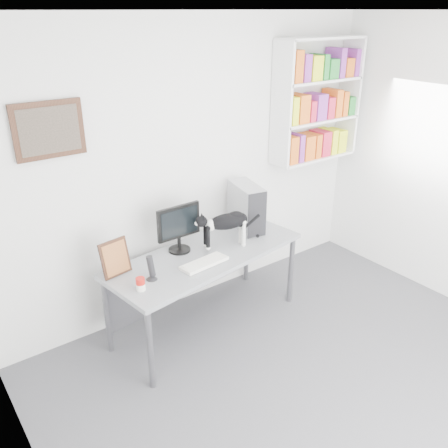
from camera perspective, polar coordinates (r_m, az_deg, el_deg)
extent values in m
cube|color=#4C4C50|center=(3.89, 14.88, -20.66)|extent=(4.00, 4.00, 0.01)
cube|color=white|center=(2.79, 21.26, 22.70)|extent=(4.00, 4.00, 0.01)
cube|color=silver|center=(4.46, -3.32, 6.69)|extent=(4.00, 0.01, 2.70)
cube|color=silver|center=(2.09, -19.78, -17.83)|extent=(0.01, 4.00, 2.70)
cube|color=white|center=(5.11, 11.15, 14.37)|extent=(1.03, 0.28, 1.24)
cube|color=#422415|center=(3.76, -20.33, 10.56)|extent=(0.52, 0.04, 0.42)
cube|color=gray|center=(4.36, -2.12, -7.86)|extent=(1.89, 0.95, 0.75)
cube|color=black|center=(4.13, -5.49, -0.50)|extent=(0.41, 0.20, 0.44)
cube|color=white|center=(3.98, -2.42, -4.70)|extent=(0.43, 0.20, 0.03)
cube|color=#B1B2B6|center=(4.55, 2.69, 2.08)|extent=(0.29, 0.48, 0.45)
cylinder|color=black|center=(3.77, -8.77, -5.20)|extent=(0.13, 0.13, 0.21)
cube|color=#422415|center=(3.87, -12.98, -3.92)|extent=(0.26, 0.14, 0.31)
cylinder|color=red|center=(3.67, -10.01, -7.13)|extent=(0.07, 0.07, 0.10)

